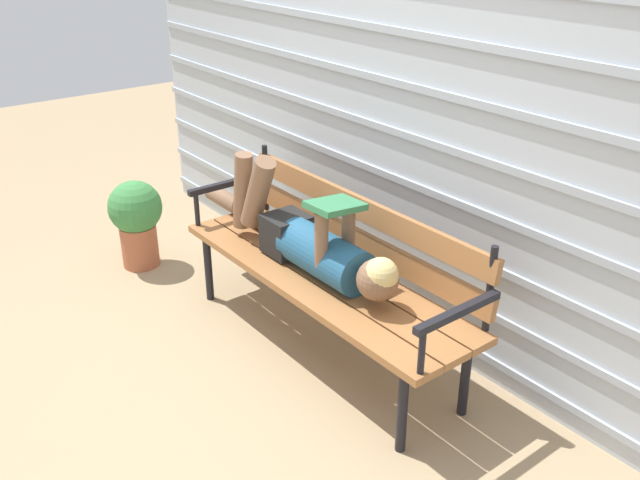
% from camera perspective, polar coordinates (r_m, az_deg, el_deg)
% --- Properties ---
extents(ground_plane, '(12.00, 12.00, 0.00)m').
position_cam_1_polar(ground_plane, '(3.57, -1.48, -9.51)').
color(ground_plane, tan).
extents(house_siding, '(4.79, 0.08, 2.13)m').
position_cam_1_polar(house_siding, '(3.47, 6.70, 8.90)').
color(house_siding, '#B2BCC6').
rests_on(house_siding, ground).
extents(park_bench, '(1.80, 0.51, 0.83)m').
position_cam_1_polar(park_bench, '(3.42, 0.94, -1.84)').
color(park_bench, '#9E6638').
rests_on(park_bench, ground).
extents(reclining_person, '(1.66, 0.26, 0.51)m').
position_cam_1_polar(reclining_person, '(3.41, -1.09, 0.08)').
color(reclining_person, '#23567A').
extents(potted_plant, '(0.33, 0.33, 0.56)m').
position_cam_1_polar(potted_plant, '(4.44, -14.83, 1.76)').
color(potted_plant, '#AD5B3D').
rests_on(potted_plant, ground).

